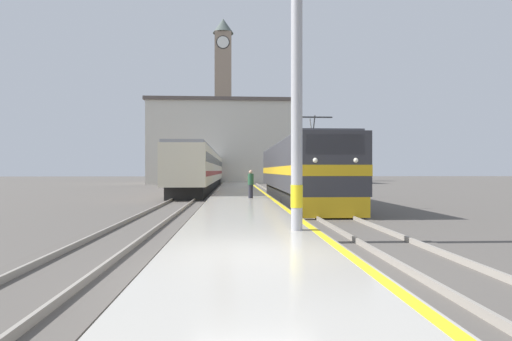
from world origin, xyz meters
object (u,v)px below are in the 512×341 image
Objects in this scene: person_on_platform at (251,183)px; clock_tower at (223,96)px; catenary_mast at (299,79)px; passenger_train at (207,169)px; locomotive_train at (298,171)px.

person_on_platform is 0.05× the size of clock_tower.
clock_tower reaches higher than catenary_mast.
person_on_platform is at bearing -86.71° from clock_tower.
clock_tower reaches higher than passenger_train.
person_on_platform is (-2.97, -1.52, -0.69)m from locomotive_train.
catenary_mast reaches higher than person_on_platform.
locomotive_train is 2.26× the size of catenary_mast.
passenger_train is (-7.14, 23.48, 0.21)m from locomotive_train.
locomotive_train is 24.54m from passenger_train.
passenger_train is 37.81m from catenary_mast.
catenary_mast reaches higher than locomotive_train.
passenger_train is 29.01× the size of person_on_platform.
catenary_mast is at bearing -86.52° from person_on_platform.
passenger_train is at bearing 99.46° from person_on_platform.
clock_tower is at bearing 87.36° from passenger_train.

